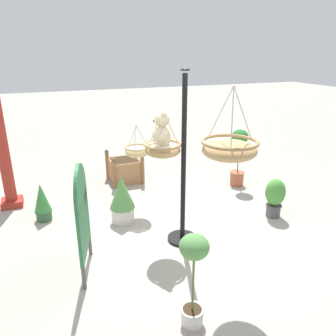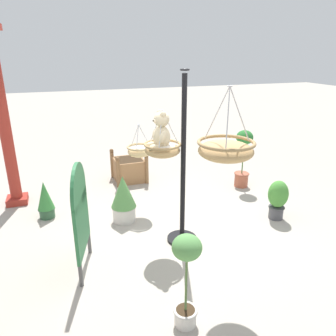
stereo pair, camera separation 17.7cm
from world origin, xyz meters
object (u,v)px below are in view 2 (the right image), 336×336
wooden_planter_box (129,169)px  potted_plant_fern_front (45,200)px  potted_plant_flowering_red (278,198)px  greenhouse_pillar_left (4,124)px  hanging_basket_right_low (139,151)px  potted_plant_bushy_green (243,156)px  display_pole_central (183,193)px  teddy_bear (161,133)px  potted_plant_tall_leafy (123,198)px  display_sign_board (80,210)px  potted_plant_small_succulent (186,274)px  hanging_basket_left_high (226,150)px  hanging_basket_with_teddy (162,149)px

wooden_planter_box → potted_plant_fern_front: 2.08m
potted_plant_flowering_red → greenhouse_pillar_left: bearing=63.6°
hanging_basket_right_low → potted_plant_bushy_green: 2.28m
display_pole_central → teddy_bear: bearing=61.4°
wooden_planter_box → potted_plant_tall_leafy: potted_plant_tall_leafy is taller
potted_plant_flowering_red → display_sign_board: (-0.32, 3.17, 0.47)m
potted_plant_flowering_red → potted_plant_small_succulent: (-1.60, 2.29, 0.25)m
potted_plant_fern_front → greenhouse_pillar_left: bearing=34.2°
hanging_basket_left_high → potted_plant_flowering_red: hanging_basket_left_high is taller
potted_plant_fern_front → potted_plant_tall_leafy: bearing=-113.9°
potted_plant_tall_leafy → display_sign_board: display_sign_board is taller
greenhouse_pillar_left → display_sign_board: 2.67m
greenhouse_pillar_left → potted_plant_fern_front: size_ratio=4.73×
hanging_basket_right_low → potted_plant_tall_leafy: size_ratio=0.70×
potted_plant_flowering_red → display_pole_central: bearing=93.5°
hanging_basket_left_high → potted_plant_bushy_green: 3.29m
potted_plant_tall_leafy → potted_plant_small_succulent: (-2.36, -0.14, 0.22)m
potted_plant_fern_front → display_pole_central: bearing=-126.4°
hanging_basket_with_teddy → teddy_bear: 0.23m
greenhouse_pillar_left → display_pole_central: bearing=-131.9°
potted_plant_fern_front → display_sign_board: 1.76m
display_pole_central → hanging_basket_with_teddy: size_ratio=3.81×
hanging_basket_right_low → potted_plant_bushy_green: (0.27, -2.22, -0.42)m
potted_plant_bushy_green → potted_plant_tall_leafy: bearing=103.9°
hanging_basket_right_low → potted_plant_small_succulent: bearing=174.8°
potted_plant_small_succulent → greenhouse_pillar_left: bearing=27.1°
potted_plant_flowering_red → hanging_basket_right_low: bearing=61.0°
display_pole_central → potted_plant_small_succulent: 1.60m
greenhouse_pillar_left → wooden_planter_box: (0.43, -2.22, -1.22)m
potted_plant_flowering_red → potted_plant_small_succulent: 2.81m
hanging_basket_right_low → greenhouse_pillar_left: bearing=66.2°
potted_plant_small_succulent → potted_plant_flowering_red: bearing=-55.1°
wooden_planter_box → display_sign_board: display_sign_board is taller
wooden_planter_box → potted_plant_small_succulent: 4.13m
hanging_basket_right_low → display_sign_board: (-1.45, 1.12, -0.23)m
greenhouse_pillar_left → potted_plant_tall_leafy: greenhouse_pillar_left is taller
hanging_basket_left_high → potted_plant_bushy_green: hanging_basket_left_high is taller
hanging_basket_left_high → display_sign_board: bearing=61.9°
wooden_planter_box → display_sign_board: size_ratio=0.49×
hanging_basket_right_low → greenhouse_pillar_left: 2.36m
display_sign_board → hanging_basket_left_high: bearing=-118.1°
potted_plant_flowering_red → potted_plant_fern_front: bearing=70.4°
potted_plant_fern_front → potted_plant_tall_leafy: (-0.54, -1.21, 0.08)m
potted_plant_bushy_green → potted_plant_fern_front: bearing=91.6°
display_pole_central → hanging_basket_left_high: (-1.01, -0.07, 0.92)m
hanging_basket_left_high → greenhouse_pillar_left: 4.06m
wooden_planter_box → potted_plant_flowering_red: (-2.50, -1.95, 0.10)m
greenhouse_pillar_left → potted_plant_tall_leafy: (-1.31, -1.74, -1.08)m
potted_plant_flowering_red → potted_plant_bushy_green: (1.40, -0.17, 0.28)m
wooden_planter_box → potted_plant_tall_leafy: size_ratio=0.90×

